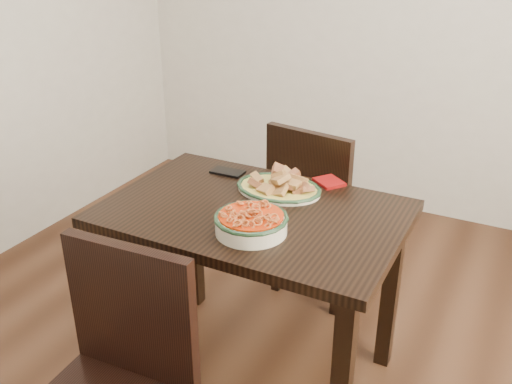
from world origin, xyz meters
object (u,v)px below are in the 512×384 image
at_px(dining_table, 254,236).
at_px(noodle_bowl, 251,221).
at_px(chair_near, 115,379).
at_px(chair_far, 318,204).
at_px(smartphone, 228,172).
at_px(fish_plate, 279,181).

bearing_deg(dining_table, noodle_bowl, -64.98).
xyz_separation_m(dining_table, chair_near, (-0.08, -0.72, -0.14)).
distance_m(dining_table, chair_far, 0.64).
bearing_deg(dining_table, smartphone, 135.64).
xyz_separation_m(chair_far, chair_near, (-0.09, -1.34, 0.00)).
bearing_deg(fish_plate, dining_table, -94.96).
bearing_deg(chair_near, fish_plate, 80.67).
distance_m(fish_plate, smartphone, 0.28).
bearing_deg(smartphone, chair_near, -81.36).
bearing_deg(dining_table, chair_near, -96.23).
relative_size(chair_near, noodle_bowl, 3.51).
distance_m(dining_table, noodle_bowl, 0.24).
relative_size(fish_plate, smartphone, 2.45).
distance_m(dining_table, smartphone, 0.37).
height_order(chair_near, smartphone, chair_near).
height_order(chair_far, fish_plate, chair_far).
distance_m(chair_near, noodle_bowl, 0.65).
bearing_deg(chair_near, noodle_bowl, 71.33).
bearing_deg(noodle_bowl, chair_near, -105.31).
relative_size(dining_table, chair_near, 1.22).
relative_size(dining_table, smartphone, 7.91).
relative_size(dining_table, fish_plate, 3.23).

